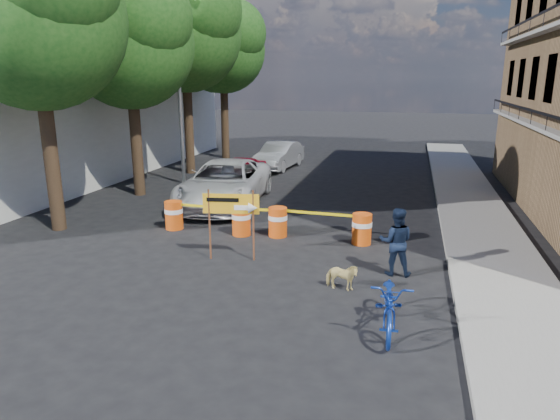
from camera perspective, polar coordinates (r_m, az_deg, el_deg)
The scene contains 19 objects.
ground at distance 12.53m, azimuth -4.50°, elevation -7.12°, with size 120.00×120.00×0.00m, color black.
sidewalk_east at distance 17.72m, azimuth 21.67°, elevation -1.25°, with size 2.40×40.00×0.15m, color gray.
white_building at distance 26.95m, azimuth -24.54°, elevation 10.03°, with size 8.00×22.00×6.00m, color silver.
tree_near at distance 16.82m, azimuth -26.08°, elevation 19.20°, with size 5.46×5.20×9.15m.
tree_mid_a at distance 20.89m, azimuth -16.73°, elevation 17.95°, with size 5.25×5.00×8.68m.
tree_mid_b at distance 25.36m, azimuth -10.71°, elevation 19.28°, with size 5.67×5.40×9.62m.
tree_far at distance 29.93m, azimuth -6.43°, elevation 17.78°, with size 5.04×4.80×8.84m.
streetlamp at distance 22.68m, azimuth -11.30°, elevation 13.87°, with size 1.25×0.18×8.00m.
barrel_far_left at distance 16.19m, azimuth -12.03°, elevation -0.51°, with size 0.58×0.58×0.90m.
barrel_mid_left at distance 15.26m, azimuth -4.45°, elevation -1.17°, with size 0.58×0.58×0.90m.
barrel_mid_right at distance 15.10m, azimuth -0.25°, elevation -1.30°, with size 0.58×0.58×0.90m.
barrel_far_right at distance 14.60m, azimuth 9.33°, elevation -2.07°, with size 0.58×0.58×0.90m.
detour_sign at distance 12.94m, azimuth -4.78°, elevation 0.10°, with size 1.46×0.37×1.90m.
pedestrian at distance 12.42m, azimuth 13.11°, elevation -3.54°, with size 0.82×0.64×1.69m, color black.
bicycle at distance 9.62m, azimuth 12.64°, elevation -7.62°, with size 0.74×1.12×2.13m, color #1539AB.
dog at distance 11.48m, azimuth 7.04°, elevation -7.57°, with size 0.35×0.77×0.65m, color #D9C77C.
suv_white at distance 18.92m, azimuth -6.33°, elevation 3.05°, with size 2.74×5.93×1.65m, color silver.
sedan_red at distance 21.51m, azimuth -5.01°, elevation 4.17°, with size 1.63×4.06×1.38m, color #AA0E24.
sedan_silver at distance 26.46m, azimuth -0.12°, elevation 6.26°, with size 1.47×4.22×1.39m, color #A6A7AD.
Camera 1 is at (3.87, -10.95, 4.70)m, focal length 32.00 mm.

